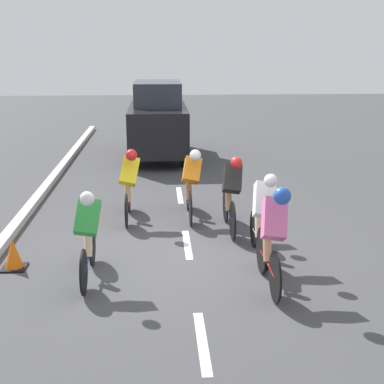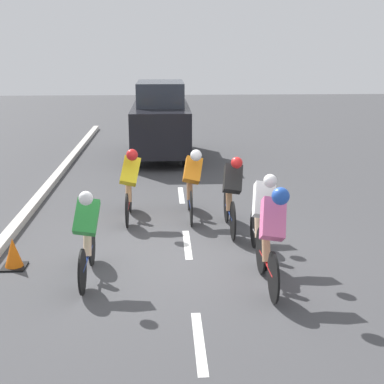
% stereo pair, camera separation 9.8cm
% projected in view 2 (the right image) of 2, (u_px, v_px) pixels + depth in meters
% --- Properties ---
extents(ground_plane, '(60.00, 60.00, 0.00)m').
position_uv_depth(ground_plane, '(188.00, 255.00, 8.89)').
color(ground_plane, '#424244').
extents(lane_stripe_near, '(0.12, 1.40, 0.01)m').
position_uv_depth(lane_stripe_near, '(199.00, 342.00, 6.27)').
color(lane_stripe_near, white).
rests_on(lane_stripe_near, ground).
extents(lane_stripe_mid, '(0.12, 1.40, 0.01)m').
position_uv_depth(lane_stripe_mid, '(187.00, 244.00, 9.35)').
color(lane_stripe_mid, white).
rests_on(lane_stripe_mid, ground).
extents(lane_stripe_far, '(0.12, 1.40, 0.01)m').
position_uv_depth(lane_stripe_far, '(181.00, 195.00, 12.43)').
color(lane_stripe_far, white).
rests_on(lane_stripe_far, ground).
extents(curb, '(0.20, 27.18, 0.14)m').
position_uv_depth(curb, '(1.00, 244.00, 9.17)').
color(curb, beige).
rests_on(curb, ground).
extents(cyclist_white, '(0.40, 1.63, 1.48)m').
position_uv_depth(cyclist_white, '(262.00, 214.00, 8.49)').
color(cyclist_white, black).
rests_on(cyclist_white, ground).
extents(cyclist_yellow, '(0.43, 1.65, 1.49)m').
position_uv_depth(cyclist_yellow, '(130.00, 182.00, 10.43)').
color(cyclist_yellow, black).
rests_on(cyclist_yellow, ground).
extents(cyclist_black, '(0.39, 1.71, 1.47)m').
position_uv_depth(cyclist_black, '(232.00, 192.00, 9.81)').
color(cyclist_black, black).
rests_on(cyclist_black, ground).
extents(cyclist_green, '(0.39, 1.68, 1.43)m').
position_uv_depth(cyclist_green, '(87.00, 233.00, 7.73)').
color(cyclist_green, black).
rests_on(cyclist_green, ground).
extents(cyclist_pink, '(0.40, 1.68, 1.56)m').
position_uv_depth(cyclist_pink, '(271.00, 234.00, 7.43)').
color(cyclist_pink, black).
rests_on(cyclist_pink, ground).
extents(cyclist_orange, '(0.42, 1.72, 1.45)m').
position_uv_depth(cyclist_orange, '(192.00, 182.00, 10.56)').
color(cyclist_orange, black).
rests_on(cyclist_orange, ground).
extents(support_car, '(1.70, 4.17, 2.31)m').
position_uv_depth(support_car, '(161.00, 121.00, 16.38)').
color(support_car, black).
rests_on(support_car, ground).
extents(traffic_cone, '(0.36, 0.36, 0.49)m').
position_uv_depth(traffic_cone, '(13.00, 254.00, 8.30)').
color(traffic_cone, black).
rests_on(traffic_cone, ground).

